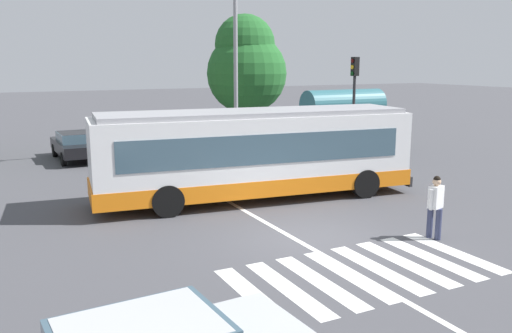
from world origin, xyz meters
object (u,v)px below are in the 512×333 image
Objects in this scene: traffic_light_far_corner at (354,91)px; background_tree_right at (246,65)px; pedestrian_crossing_street at (435,204)px; bus_stop_shelter at (343,106)px; parked_car_black at (77,144)px; twin_arm_street_lamp at (235,31)px; parked_car_red at (131,140)px; parked_car_champagne at (184,136)px; city_transit_bus at (255,153)px.

background_tree_right is (-1.80, 8.25, 1.20)m from traffic_light_far_corner.
bus_stop_shelter reaches higher than pedestrian_crossing_street.
twin_arm_street_lamp is (7.17, -2.82, 5.32)m from parked_car_black.
parked_car_red and parked_car_champagne have the same top height.
parked_car_black and parked_car_champagne have the same top height.
pedestrian_crossing_street is 14.66m from twin_arm_street_lamp.
background_tree_right is at bearing 14.57° from parked_car_black.
pedestrian_crossing_street is 14.32m from bus_stop_shelter.
background_tree_right is at bearing 18.31° from parked_car_red.
twin_arm_street_lamp is 6.61m from background_tree_right.
twin_arm_street_lamp is (1.66, -3.00, 5.32)m from parked_car_champagne.
parked_car_black is (-4.28, 10.58, -0.82)m from city_transit_bus.
pedestrian_crossing_street reaches higher than parked_car_black.
parked_car_black is at bearing 163.77° from bus_stop_shelter.
pedestrian_crossing_street is at bearing -76.64° from parked_car_red.
parked_car_black is at bearing 111.81° from pedestrian_crossing_street.
twin_arm_street_lamp is (-5.04, 2.72, 2.82)m from traffic_light_far_corner.
parked_car_red is at bearing -161.69° from background_tree_right.
bus_stop_shelter is at bearing -16.23° from parked_car_black.
parked_car_black is 0.46× the size of twin_arm_street_lamp.
city_transit_bus is at bearing -81.37° from parked_car_red.
bus_stop_shelter is 6.87m from twin_arm_street_lamp.
traffic_light_far_corner is at bearing -77.68° from background_tree_right.
bus_stop_shelter reaches higher than parked_car_champagne.
city_transit_bus is 9.42m from twin_arm_street_lamp.
parked_car_red is at bearing -179.28° from parked_car_champagne.
pedestrian_crossing_street is 0.23× the size of background_tree_right.
twin_arm_street_lamp is (4.51, -2.96, 5.32)m from parked_car_red.
twin_arm_street_lamp reaches higher than bus_stop_shelter.
city_transit_bus is 2.30× the size of traffic_light_far_corner.
traffic_light_far_corner is (12.22, -5.54, 2.50)m from parked_car_black.
parked_car_red is 11.40m from traffic_light_far_corner.
city_transit_bus is at bearing -110.42° from twin_arm_street_lamp.
twin_arm_street_lamp is at bearing 87.70° from pedestrian_crossing_street.
city_transit_bus is 9.55m from traffic_light_far_corner.
parked_car_black is 0.93× the size of traffic_light_far_corner.
twin_arm_street_lamp reaches higher than background_tree_right.
pedestrian_crossing_street is 17.82m from parked_car_black.
city_transit_bus reaches higher than pedestrian_crossing_street.
twin_arm_street_lamp reaches higher than parked_car_red.
twin_arm_street_lamp reaches higher than city_transit_bus.
parked_car_black is at bearing 112.05° from city_transit_bus.
pedestrian_crossing_street is 0.38× the size of parked_car_black.
parked_car_red is 2.85m from parked_car_champagne.
parked_car_black is (-6.62, 16.55, -0.20)m from pedestrian_crossing_street.
parked_car_red is 0.94× the size of traffic_light_far_corner.
background_tree_right is (7.76, 2.57, 3.70)m from parked_car_red.
city_transit_bus reaches higher than parked_car_red.
city_transit_bus is 1.13× the size of twin_arm_street_lamp.
traffic_light_far_corner is 1.08× the size of bus_stop_shelter.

